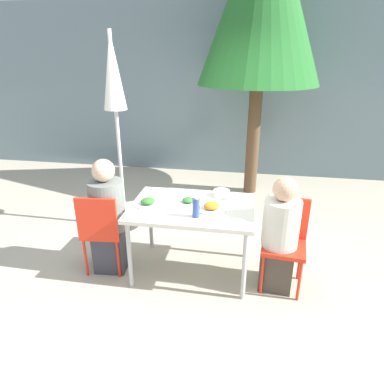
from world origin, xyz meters
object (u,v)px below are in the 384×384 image
Objects in this scene: salad_bowl at (222,193)px; chair_left at (102,227)px; person_left at (108,219)px; bottle at (196,207)px; drinking_cup at (234,197)px; chair_right at (285,236)px; person_right at (279,238)px; closed_umbrella at (114,91)px.

chair_left is at bearing -158.23° from salad_bowl.
bottle is (0.93, -0.14, 0.28)m from person_left.
drinking_cup is 0.18m from salad_bowl.
chair_right is 0.10m from person_right.
closed_umbrella is (-1.97, 0.88, 1.22)m from chair_right.
chair_left is at bearing -81.42° from closed_umbrella.
closed_umbrella is at bearing 96.44° from person_left.
person_left is 6.04× the size of bottle.
person_left reaches higher than chair_right.
drinking_cup is at bearing 52.11° from bottle.
person_right is 0.76m from salad_bowl.
chair_right is (1.77, 0.05, -0.05)m from person_left.
drinking_cup is at bearing 9.99° from chair_left.
person_right is at bearing -26.45° from closed_umbrella.
closed_umbrella is 1.72m from salad_bowl.
chair_right is (1.82, 0.13, 0.00)m from chair_left.
chair_left is 1.76m from person_right.
chair_right is at bearing -1.20° from chair_left.
salad_bowl is at bearing -27.29° from person_right.
bottle is 0.56m from salad_bowl.
closed_umbrella is at bearing -19.50° from person_right.
chair_left is at bearing -164.59° from drinking_cup.
drinking_cup is at bearing 6.88° from person_left.
bottle is (1.13, -1.07, -0.89)m from closed_umbrella.
person_left is at bearing -161.25° from salad_bowl.
salad_bowl is at bearing 16.35° from chair_left.
drinking_cup is (1.30, 0.36, 0.27)m from chair_left.
closed_umbrella is 1.85m from drinking_cup.
chair_left is 0.37× the size of closed_umbrella.
salad_bowl is at bearing 13.32° from person_left.
closed_umbrella is at bearing 157.46° from salad_bowl.
chair_left is 1.00× the size of chair_right.
bottle is at bearing 15.81° from person_right.
chair_left is at bearing 176.45° from bottle.
chair_right is at bearing -3.81° from person_left.
closed_umbrella is 13.75× the size of salad_bowl.
closed_umbrella reaches higher than drinking_cup.
salad_bowl is at bearing -22.54° from closed_umbrella.
person_left is 1.37× the size of chair_right.
salad_bowl is (-0.65, 0.33, 0.26)m from chair_right.
person_left is 1.06× the size of person_right.
chair_left is 5.08× the size of salad_bowl.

